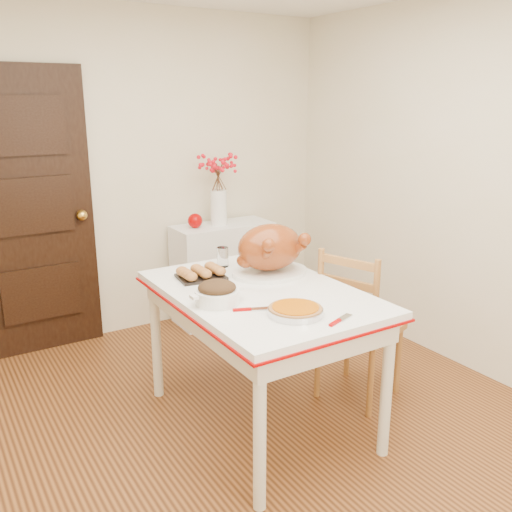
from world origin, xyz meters
TOP-DOWN VIEW (x-y plane):
  - floor at (0.00, 0.00)m, footprint 3.50×4.00m
  - wall_back at (0.00, 2.00)m, footprint 3.50×0.00m
  - wall_right at (1.75, 0.00)m, footprint 0.00×4.00m
  - door_back at (-0.70, 1.97)m, footprint 0.85×0.06m
  - sideboard at (0.74, 1.78)m, footprint 0.83×0.37m
  - kitchen_table at (0.14, 0.25)m, footprint 0.94×1.37m
  - chair_oak at (0.84, 0.20)m, footprint 0.55×0.55m
  - berry_vase at (0.70, 1.78)m, footprint 0.31×0.31m
  - apple at (0.49, 1.78)m, footprint 0.12×0.12m
  - turkey_platter at (0.34, 0.46)m, footprint 0.52×0.44m
  - pumpkin_pie at (0.09, -0.14)m, footprint 0.35×0.35m
  - stuffing_dish at (-0.16, 0.20)m, footprint 0.30×0.24m
  - rolls_tray at (-0.05, 0.61)m, footprint 0.29×0.24m
  - pie_server at (0.22, -0.32)m, footprint 0.19×0.11m
  - carving_knife at (-0.03, 0.01)m, footprint 0.26×0.15m
  - drinking_glass at (0.17, 0.75)m, footprint 0.08×0.08m
  - shaker_pair at (0.45, 0.80)m, footprint 0.09×0.04m

SIDE VIEW (x-z plane):
  - floor at x=0.00m, z-range 0.00..0.00m
  - kitchen_table at x=0.14m, z-range 0.00..0.82m
  - sideboard at x=0.74m, z-range 0.00..0.83m
  - chair_oak at x=0.84m, z-range 0.00..0.97m
  - pie_server at x=0.22m, z-range 0.82..0.83m
  - carving_knife at x=-0.03m, z-range 0.82..0.83m
  - pumpkin_pie at x=0.09m, z-range 0.82..0.88m
  - rolls_tray at x=-0.05m, z-range 0.82..0.89m
  - shaker_pair at x=0.45m, z-range 0.82..0.91m
  - stuffing_dish at x=-0.16m, z-range 0.82..0.93m
  - drinking_glass at x=0.17m, z-range 0.82..0.94m
  - apple at x=0.49m, z-range 0.83..0.94m
  - turkey_platter at x=0.34m, z-range 0.82..1.12m
  - door_back at x=-0.70m, z-range 0.00..2.06m
  - berry_vase at x=0.70m, z-range 0.83..1.42m
  - wall_back at x=0.00m, z-range 0.00..2.50m
  - wall_right at x=1.75m, z-range 0.00..2.50m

